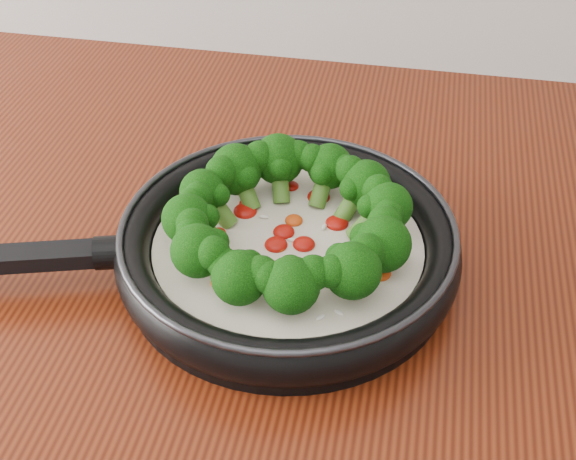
# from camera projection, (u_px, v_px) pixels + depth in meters

# --- Properties ---
(skillet) EXTENTS (0.55, 0.41, 0.09)m
(skillet) POSITION_uv_depth(u_px,v_px,m) (285.00, 240.00, 0.73)
(skillet) COLOR black
(skillet) RESTS_ON counter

